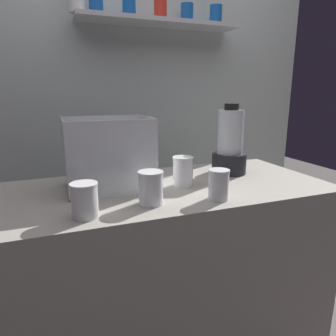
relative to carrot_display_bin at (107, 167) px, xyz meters
name	(u,v)px	position (x,y,z in m)	size (l,w,h in m)	color
counter	(168,278)	(0.25, -0.07, -0.54)	(1.40, 0.64, 0.90)	#9E998E
back_wall_unit	(126,97)	(0.25, 0.70, 0.27)	(2.60, 0.24, 2.50)	silver
carrot_display_bin	(107,167)	(0.00, 0.00, 0.00)	(0.35, 0.25, 0.29)	white
blender_pitcher	(230,146)	(0.61, 0.03, 0.04)	(0.17, 0.17, 0.34)	black
juice_cup_mango_far_left	(85,202)	(-0.13, -0.29, -0.04)	(0.09, 0.09, 0.12)	white
juice_cup_beet_left	(151,189)	(0.11, -0.25, -0.04)	(0.09, 0.09, 0.12)	white
juice_cup_orange_middle	(183,173)	(0.31, -0.09, -0.04)	(0.09, 0.09, 0.13)	white
juice_cup_mango_right	(219,187)	(0.36, -0.29, -0.04)	(0.08, 0.08, 0.12)	white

